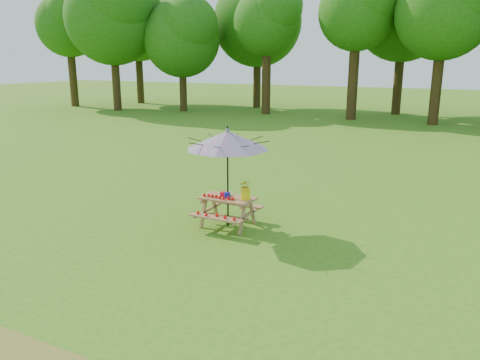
% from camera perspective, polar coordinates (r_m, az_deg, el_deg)
% --- Properties ---
extents(ground, '(120.00, 120.00, 0.00)m').
position_cam_1_polar(ground, '(8.44, -11.64, -11.27)').
color(ground, '#3B7416').
rests_on(ground, ground).
extents(picnic_table, '(1.20, 1.32, 0.67)m').
position_cam_1_polar(picnic_table, '(10.45, -1.48, -3.93)').
color(picnic_table, '#946542').
rests_on(picnic_table, ground).
extents(patio_umbrella, '(2.17, 2.17, 2.25)m').
position_cam_1_polar(patio_umbrella, '(10.06, -1.53, 4.87)').
color(patio_umbrella, black).
rests_on(patio_umbrella, ground).
extents(produce_bins, '(0.27, 0.34, 0.13)m').
position_cam_1_polar(produce_bins, '(10.37, -1.70, -1.78)').
color(produce_bins, red).
rests_on(produce_bins, picnic_table).
extents(tomatoes_row, '(0.77, 0.13, 0.07)m').
position_cam_1_polar(tomatoes_row, '(10.26, -2.70, -2.08)').
color(tomatoes_row, '#F10B08').
rests_on(tomatoes_row, picnic_table).
extents(flower_bucket, '(0.34, 0.32, 0.46)m').
position_cam_1_polar(flower_bucket, '(10.13, 0.68, -1.06)').
color(flower_bucket, yellow).
rests_on(flower_bucket, picnic_table).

